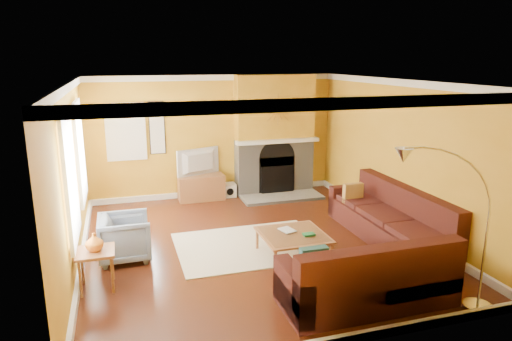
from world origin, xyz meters
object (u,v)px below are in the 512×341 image
object	(u,v)px
coffee_table	(293,245)
arc_lamp	(447,235)
side_table	(97,269)
sectional_sofa	(345,229)
armchair	(125,237)
media_console	(201,187)

from	to	relation	value
coffee_table	arc_lamp	world-z (taller)	arc_lamp
side_table	arc_lamp	bearing A→B (deg)	-26.10
sectional_sofa	arc_lamp	bearing A→B (deg)	-81.59
sectional_sofa	coffee_table	bearing A→B (deg)	166.39
coffee_table	armchair	xyz separation A→B (m)	(-2.52, 0.70, 0.16)
armchair	arc_lamp	world-z (taller)	arc_lamp
side_table	arc_lamp	world-z (taller)	arc_lamp
coffee_table	arc_lamp	bearing A→B (deg)	-63.00
armchair	side_table	size ratio (longest dim) A/B	1.41
armchair	arc_lamp	bearing A→B (deg)	-128.07
media_console	side_table	xyz separation A→B (m)	(-2.08, -3.55, 0.00)
sectional_sofa	side_table	size ratio (longest dim) A/B	6.62
coffee_table	side_table	bearing A→B (deg)	-176.91
armchair	arc_lamp	size ratio (longest dim) A/B	0.37
media_console	armchair	size ratio (longest dim) A/B	1.29
armchair	sectional_sofa	bearing A→B (deg)	-105.15
sectional_sofa	armchair	distance (m)	3.43
coffee_table	media_console	distance (m)	3.50
sectional_sofa	side_table	distance (m)	3.71
sectional_sofa	media_console	world-z (taller)	sectional_sofa
media_console	side_table	world-z (taller)	same
armchair	media_console	bearing A→B (deg)	-32.03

